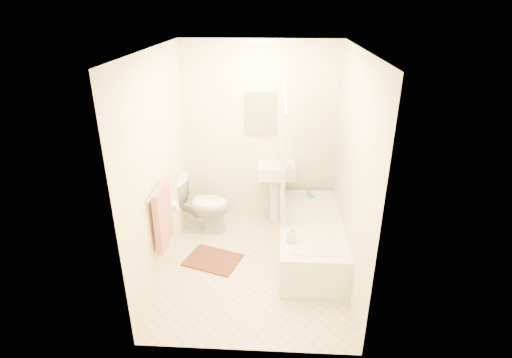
# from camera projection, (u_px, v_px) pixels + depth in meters

# --- Properties ---
(floor) EXTENTS (2.40, 2.40, 0.00)m
(floor) POSITION_uv_depth(u_px,v_px,m) (255.00, 267.00, 4.60)
(floor) COLOR beige
(floor) RESTS_ON ground
(ceiling) EXTENTS (2.40, 2.40, 0.00)m
(ceiling) POSITION_uv_depth(u_px,v_px,m) (254.00, 50.00, 3.62)
(ceiling) COLOR white
(ceiling) RESTS_ON ground
(wall_back) EXTENTS (2.00, 0.02, 2.40)m
(wall_back) POSITION_uv_depth(u_px,v_px,m) (260.00, 135.00, 5.20)
(wall_back) COLOR beige
(wall_back) RESTS_ON ground
(wall_left) EXTENTS (0.02, 2.40, 2.40)m
(wall_left) POSITION_uv_depth(u_px,v_px,m) (159.00, 169.00, 4.16)
(wall_left) COLOR beige
(wall_left) RESTS_ON ground
(wall_right) EXTENTS (0.02, 2.40, 2.40)m
(wall_right) POSITION_uv_depth(u_px,v_px,m) (353.00, 173.00, 4.05)
(wall_right) COLOR beige
(wall_right) RESTS_ON ground
(mirror) EXTENTS (0.40, 0.03, 0.55)m
(mirror) POSITION_uv_depth(u_px,v_px,m) (260.00, 113.00, 5.06)
(mirror) COLOR white
(mirror) RESTS_ON wall_back
(curtain_rod) EXTENTS (0.03, 1.70, 0.03)m
(curtain_rod) POSITION_uv_depth(u_px,v_px,m) (286.00, 92.00, 3.86)
(curtain_rod) COLOR silver
(curtain_rod) RESTS_ON wall_back
(shower_curtain) EXTENTS (0.04, 0.80, 1.55)m
(shower_curtain) POSITION_uv_depth(u_px,v_px,m) (284.00, 153.00, 4.54)
(shower_curtain) COLOR silver
(shower_curtain) RESTS_ON curtain_rod
(towel_bar) EXTENTS (0.02, 0.60, 0.02)m
(towel_bar) POSITION_uv_depth(u_px,v_px,m) (157.00, 188.00, 3.97)
(towel_bar) COLOR silver
(towel_bar) RESTS_ON wall_left
(towel) EXTENTS (0.06, 0.45, 0.66)m
(towel) POSITION_uv_depth(u_px,v_px,m) (163.00, 216.00, 4.10)
(towel) COLOR #CC7266
(towel) RESTS_ON towel_bar
(toilet_paper) EXTENTS (0.11, 0.12, 0.12)m
(toilet_paper) POSITION_uv_depth(u_px,v_px,m) (173.00, 206.00, 4.47)
(toilet_paper) COLOR white
(toilet_paper) RESTS_ON wall_left
(toilet) EXTENTS (0.77, 0.47, 0.73)m
(toilet) POSITION_uv_depth(u_px,v_px,m) (201.00, 205.00, 5.22)
(toilet) COLOR white
(toilet) RESTS_ON floor
(sink) EXTENTS (0.50, 0.41, 0.94)m
(sink) POSITION_uv_depth(u_px,v_px,m) (276.00, 191.00, 5.36)
(sink) COLOR silver
(sink) RESTS_ON floor
(bathtub) EXTENTS (0.72, 1.64, 0.46)m
(bathtub) POSITION_uv_depth(u_px,v_px,m) (310.00, 237.00, 4.74)
(bathtub) COLOR white
(bathtub) RESTS_ON floor
(bath_mat) EXTENTS (0.72, 0.62, 0.02)m
(bath_mat) POSITION_uv_depth(u_px,v_px,m) (213.00, 260.00, 4.71)
(bath_mat) COLOR #4F241E
(bath_mat) RESTS_ON floor
(soap_bottle) EXTENTS (0.10, 0.11, 0.19)m
(soap_bottle) POSITION_uv_depth(u_px,v_px,m) (291.00, 235.00, 4.19)
(soap_bottle) COLOR white
(soap_bottle) RESTS_ON bathtub
(scrub_brush) EXTENTS (0.09, 0.19, 0.04)m
(scrub_brush) POSITION_uv_depth(u_px,v_px,m) (311.00, 194.00, 5.23)
(scrub_brush) COLOR #38AC6F
(scrub_brush) RESTS_ON bathtub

